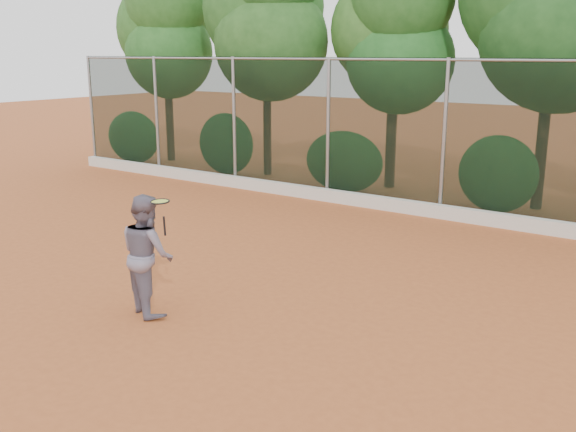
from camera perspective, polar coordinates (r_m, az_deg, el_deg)
The scene contains 7 objects.
ground at distance 9.14m, azimuth -3.64°, elevation -8.90°, with size 80.00×80.00×0.00m, color #B05729.
concrete_curb at distance 14.77m, azimuth 13.08°, elevation 0.44°, with size 24.00×0.20×0.30m, color silver.
tennis_player at distance 9.21m, azimuth -12.38°, elevation -3.34°, with size 0.83×0.65×1.72m, color slate.
chainlink_fence at distance 14.63m, azimuth 13.72°, elevation 7.09°, with size 24.09×0.09×3.50m.
foliage_backdrop at distance 16.59m, azimuth 15.07°, elevation 16.63°, with size 23.70×3.63×7.55m.
tennis_racket at distance 8.69m, azimuth -11.27°, elevation 1.02°, with size 0.27×0.27×0.50m.
tennis_ball_in_flight at distance 10.03m, azimuth -13.40°, elevation 1.29°, with size 0.06×0.06×0.06m.
Camera 1 is at (5.28, -6.53, 3.60)m, focal length 40.00 mm.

